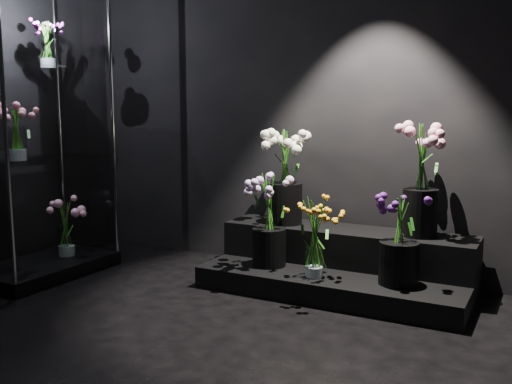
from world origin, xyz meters
The scene contains 12 objects.
floor centered at (0.00, 0.00, 0.00)m, with size 4.00×4.00×0.00m, color black.
wall_back centered at (0.00, 2.00, 1.40)m, with size 4.00×4.00×0.00m, color black.
display_riser centered at (0.53, 1.63, 0.17)m, with size 1.87×0.83×0.42m.
display_case centered at (-1.66, 0.84, 1.18)m, with size 0.64×1.07×2.36m.
bouquet_orange_bells centered at (0.46, 1.29, 0.44)m, with size 0.35×0.35×0.54m.
bouquet_lilac centered at (0.05, 1.41, 0.54)m, with size 0.40×0.40×0.68m.
bouquet_purple centered at (1.01, 1.40, 0.47)m, with size 0.34×0.34×0.58m.
bouquet_cream_roses centered at (0.03, 1.71, 0.82)m, with size 0.43×0.43×0.72m.
bouquet_pink_roses centered at (1.06, 1.75, 0.86)m, with size 0.46×0.46×0.78m.
bouquet_case_pink centered at (-1.65, 0.65, 1.15)m, with size 0.39×0.39×0.42m.
bouquet_case_magenta centered at (-1.68, 1.01, 1.80)m, with size 0.22×0.22×0.36m.
bouquet_case_base_pink centered at (-1.62, 1.05, 0.36)m, with size 0.35×0.35×0.47m.
Camera 1 is at (1.87, -2.24, 1.30)m, focal length 40.00 mm.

